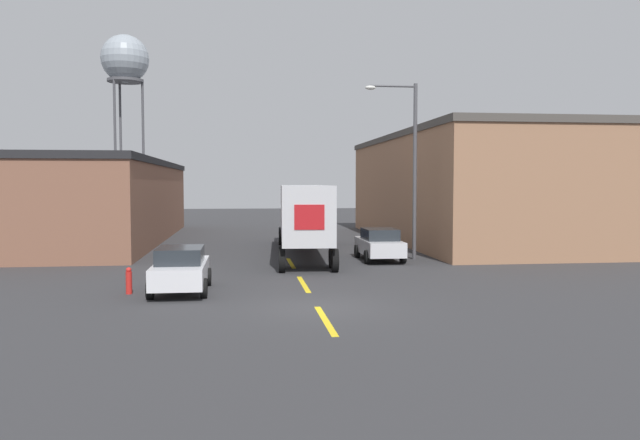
{
  "coord_description": "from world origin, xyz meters",
  "views": [
    {
      "loc": [
        -2.35,
        -19.51,
        3.94
      ],
      "look_at": [
        0.96,
        7.12,
        2.38
      ],
      "focal_mm": 35.0,
      "sensor_mm": 36.0,
      "label": 1
    }
  ],
  "objects_px": {
    "semi_truck": "(302,213)",
    "street_lamp": "(409,159)",
    "water_tower": "(125,62)",
    "fire_hydrant": "(129,281)",
    "parked_car_left_near": "(181,269)",
    "parked_car_right_mid": "(379,244)"
  },
  "relations": [
    {
      "from": "semi_truck",
      "to": "street_lamp",
      "type": "relative_size",
      "value": 1.75
    },
    {
      "from": "water_tower",
      "to": "street_lamp",
      "type": "height_order",
      "value": "water_tower"
    },
    {
      "from": "street_lamp",
      "to": "fire_hydrant",
      "type": "xyz_separation_m",
      "value": [
        -12.65,
        -8.76,
        -4.75
      ]
    },
    {
      "from": "street_lamp",
      "to": "fire_hydrant",
      "type": "relative_size",
      "value": 9.44
    },
    {
      "from": "parked_car_right_mid",
      "to": "fire_hydrant",
      "type": "xyz_separation_m",
      "value": [
        -11.02,
        -8.45,
        -0.38
      ]
    },
    {
      "from": "parked_car_left_near",
      "to": "fire_hydrant",
      "type": "relative_size",
      "value": 4.47
    },
    {
      "from": "parked_car_right_mid",
      "to": "parked_car_left_near",
      "type": "relative_size",
      "value": 1.0
    },
    {
      "from": "street_lamp",
      "to": "parked_car_right_mid",
      "type": "bearing_deg",
      "value": -169.31
    },
    {
      "from": "semi_truck",
      "to": "water_tower",
      "type": "distance_m",
      "value": 44.58
    },
    {
      "from": "water_tower",
      "to": "fire_hydrant",
      "type": "height_order",
      "value": "water_tower"
    },
    {
      "from": "parked_car_right_mid",
      "to": "parked_car_left_near",
      "type": "bearing_deg",
      "value": -137.99
    },
    {
      "from": "parked_car_right_mid",
      "to": "street_lamp",
      "type": "xyz_separation_m",
      "value": [
        1.63,
        0.31,
        4.37
      ]
    },
    {
      "from": "semi_truck",
      "to": "parked_car_right_mid",
      "type": "distance_m",
      "value": 5.06
    },
    {
      "from": "parked_car_right_mid",
      "to": "street_lamp",
      "type": "height_order",
      "value": "street_lamp"
    },
    {
      "from": "fire_hydrant",
      "to": "parked_car_left_near",
      "type": "bearing_deg",
      "value": 4.75
    },
    {
      "from": "semi_truck",
      "to": "parked_car_right_mid",
      "type": "height_order",
      "value": "semi_truck"
    },
    {
      "from": "semi_truck",
      "to": "parked_car_right_mid",
      "type": "relative_size",
      "value": 3.69
    },
    {
      "from": "parked_car_left_near",
      "to": "street_lamp",
      "type": "height_order",
      "value": "street_lamp"
    },
    {
      "from": "semi_truck",
      "to": "street_lamp",
      "type": "height_order",
      "value": "street_lamp"
    },
    {
      "from": "parked_car_right_mid",
      "to": "water_tower",
      "type": "xyz_separation_m",
      "value": [
        -19.96,
        41.73,
        16.79
      ]
    },
    {
      "from": "street_lamp",
      "to": "water_tower",
      "type": "bearing_deg",
      "value": 117.53
    },
    {
      "from": "parked_car_right_mid",
      "to": "street_lamp",
      "type": "relative_size",
      "value": 0.47
    }
  ]
}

